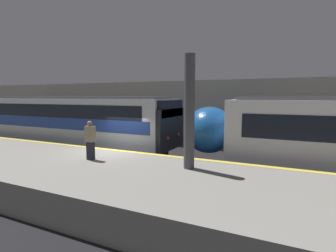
# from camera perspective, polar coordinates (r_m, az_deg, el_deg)

# --- Properties ---
(ground_plane) EXTENTS (120.00, 120.00, 0.00)m
(ground_plane) POSITION_cam_1_polar(r_m,az_deg,el_deg) (13.12, -11.55, -9.50)
(ground_plane) COLOR black
(platform) EXTENTS (40.00, 5.33, 1.06)m
(platform) POSITION_cam_1_polar(r_m,az_deg,el_deg) (11.06, -20.08, -9.99)
(platform) COLOR gray
(platform) RESTS_ON ground
(station_rear_barrier) EXTENTS (50.00, 0.15, 4.67)m
(station_rear_barrier) POSITION_cam_1_polar(r_m,az_deg,el_deg) (18.98, 1.67, 2.74)
(station_rear_barrier) COLOR #B2AD9E
(station_rear_barrier) RESTS_ON ground
(support_pillar_near) EXTENTS (0.37, 0.37, 3.98)m
(support_pillar_near) POSITION_cam_1_polar(r_m,az_deg,el_deg) (9.12, 4.67, 3.01)
(support_pillar_near) COLOR #47474C
(support_pillar_near) RESTS_ON platform
(train_boxy) EXTENTS (15.37, 3.05, 3.57)m
(train_boxy) POSITION_cam_1_polar(r_m,az_deg,el_deg) (18.46, -21.05, 0.65)
(train_boxy) COLOR black
(train_boxy) RESTS_ON ground
(person_waiting) EXTENTS (0.38, 0.24, 1.57)m
(person_waiting) POSITION_cam_1_polar(r_m,az_deg,el_deg) (10.93, -16.57, -2.83)
(person_waiting) COLOR black
(person_waiting) RESTS_ON platform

